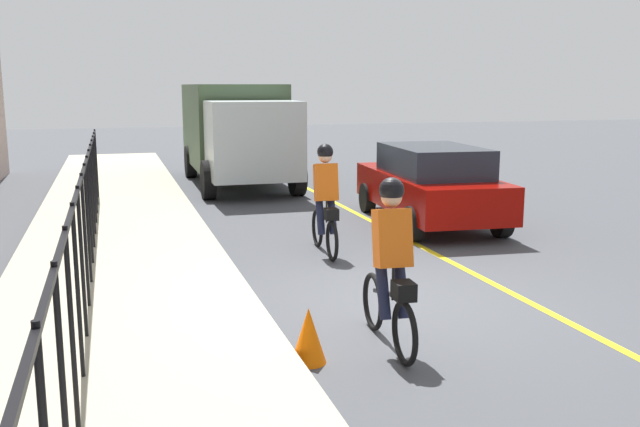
# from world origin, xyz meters

# --- Properties ---
(ground_plane) EXTENTS (80.00, 80.00, 0.00)m
(ground_plane) POSITION_xyz_m (0.00, 0.00, 0.00)
(ground_plane) COLOR #424448
(lane_line_centre) EXTENTS (36.00, 0.12, 0.01)m
(lane_line_centre) POSITION_xyz_m (0.00, -1.60, 0.00)
(lane_line_centre) COLOR yellow
(lane_line_centre) RESTS_ON ground
(sidewalk) EXTENTS (40.00, 3.20, 0.15)m
(sidewalk) POSITION_xyz_m (0.00, 3.40, 0.07)
(sidewalk) COLOR #A39E87
(sidewalk) RESTS_ON ground
(iron_fence) EXTENTS (16.11, 0.04, 1.60)m
(iron_fence) POSITION_xyz_m (1.00, 3.80, 1.24)
(iron_fence) COLOR black
(iron_fence) RESTS_ON sidewalk
(cyclist_lead) EXTENTS (1.71, 0.38, 1.83)m
(cyclist_lead) POSITION_xyz_m (2.67, 0.15, 0.91)
(cyclist_lead) COLOR black
(cyclist_lead) RESTS_ON ground
(cyclist_follow) EXTENTS (1.71, 0.38, 1.83)m
(cyclist_follow) POSITION_xyz_m (-1.50, 0.73, 0.91)
(cyclist_follow) COLOR black
(cyclist_follow) RESTS_ON ground
(patrol_sedan) EXTENTS (4.53, 2.21, 1.58)m
(patrol_sedan) POSITION_xyz_m (4.53, -2.61, 0.82)
(patrol_sedan) COLOR #840601
(patrol_sedan) RESTS_ON ground
(box_truck_background) EXTENTS (6.74, 2.61, 2.78)m
(box_truck_background) POSITION_xyz_m (11.39, 0.07, 1.55)
(box_truck_background) COLOR #3D5236
(box_truck_background) RESTS_ON ground
(traffic_cone_near) EXTENTS (0.36, 0.36, 0.57)m
(traffic_cone_near) POSITION_xyz_m (-1.62, 1.66, 0.29)
(traffic_cone_near) COLOR #F96103
(traffic_cone_near) RESTS_ON ground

